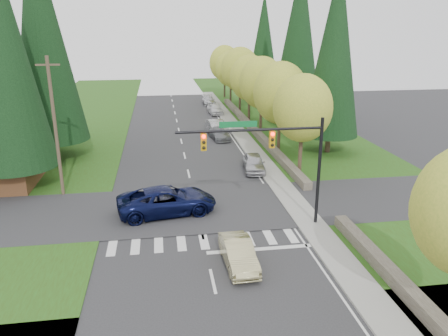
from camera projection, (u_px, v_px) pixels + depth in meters
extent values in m
plane|color=#28282B|center=(210.00, 270.00, 22.27)|extent=(120.00, 120.00, 0.00)
cube|color=#2C4512|center=(317.00, 152.00, 42.90)|extent=(14.00, 110.00, 0.06)
cube|color=#2C4512|center=(41.00, 164.00, 39.23)|extent=(14.00, 110.00, 0.06)
cube|color=#28282B|center=(197.00, 209.00, 29.79)|extent=(120.00, 8.00, 0.10)
cube|color=gray|center=(252.00, 149.00, 43.91)|extent=(1.80, 80.00, 0.13)
cube|color=gray|center=(244.00, 150.00, 43.79)|extent=(0.20, 80.00, 0.13)
cube|color=#4C4438|center=(399.00, 283.00, 20.56)|extent=(0.70, 14.00, 0.70)
cube|color=#4C4438|center=(252.00, 128.00, 51.58)|extent=(0.70, 40.00, 0.70)
cylinder|color=black|center=(319.00, 173.00, 26.46)|extent=(0.20, 0.20, 6.80)
cylinder|color=black|center=(250.00, 130.00, 24.99)|extent=(8.60, 0.16, 0.16)
cube|color=#0C662D|center=(238.00, 124.00, 24.83)|extent=(2.20, 0.04, 0.35)
cube|color=#BF8C0C|center=(272.00, 139.00, 25.36)|extent=(0.32, 0.24, 1.00)
sphere|color=#FF0C05|center=(273.00, 134.00, 25.12)|extent=(0.22, 0.22, 0.22)
cube|color=#BF8C0C|center=(204.00, 142.00, 24.80)|extent=(0.32, 0.24, 1.00)
sphere|color=#FF0C05|center=(204.00, 137.00, 24.55)|extent=(0.22, 0.22, 0.22)
cylinder|color=#473828|center=(55.00, 129.00, 30.66)|extent=(0.24, 0.24, 10.00)
cube|color=#473828|center=(48.00, 65.00, 29.30)|extent=(1.60, 0.10, 0.12)
cylinder|color=#38281C|center=(301.00, 147.00, 35.99)|extent=(0.32, 0.32, 4.76)
ellipsoid|color=olive|center=(303.00, 108.00, 34.99)|extent=(4.80, 4.80, 5.52)
cylinder|color=#38281C|center=(279.00, 127.00, 42.56)|extent=(0.32, 0.32, 4.93)
ellipsoid|color=olive|center=(281.00, 93.00, 41.53)|extent=(5.20, 5.20, 5.98)
cylinder|color=#38281C|center=(261.00, 113.00, 49.10)|extent=(0.32, 0.32, 5.04)
ellipsoid|color=olive|center=(262.00, 83.00, 48.04)|extent=(5.00, 5.00, 5.75)
cylinder|color=#38281C|center=(249.00, 104.00, 55.73)|extent=(0.32, 0.32, 4.82)
ellipsoid|color=olive|center=(250.00, 78.00, 54.72)|extent=(5.00, 5.00, 5.75)
cylinder|color=#38281C|center=(240.00, 94.00, 62.27)|extent=(0.32, 0.32, 5.15)
ellipsoid|color=olive|center=(240.00, 69.00, 61.19)|extent=(5.40, 5.40, 6.21)
cylinder|color=#38281C|center=(231.00, 89.00, 68.90)|extent=(0.32, 0.32, 4.70)
ellipsoid|color=olive|center=(231.00, 69.00, 67.91)|extent=(4.80, 4.80, 5.52)
cylinder|color=#38281C|center=(225.00, 83.00, 75.45)|extent=(0.32, 0.32, 4.98)
ellipsoid|color=olive|center=(225.00, 63.00, 74.40)|extent=(5.20, 5.20, 5.98)
cylinder|color=#38281C|center=(20.00, 176.00, 33.29)|extent=(0.50, 0.50, 2.00)
cylinder|color=#38281C|center=(56.00, 148.00, 40.95)|extent=(0.50, 0.50, 2.00)
cone|color=black|center=(41.00, 33.00, 37.76)|extent=(6.46, 6.46, 19.00)
cylinder|color=#38281C|center=(48.00, 134.00, 46.31)|extent=(0.50, 0.50, 2.00)
cone|color=black|center=(37.00, 43.00, 43.43)|extent=(5.78, 5.78, 17.00)
cylinder|color=#38281C|center=(328.00, 143.00, 42.74)|extent=(0.50, 0.50, 2.00)
cone|color=black|center=(335.00, 50.00, 40.01)|extent=(5.44, 5.44, 16.00)
cylinder|color=#38281C|center=(295.00, 115.00, 56.04)|extent=(0.50, 0.50, 2.00)
cone|color=black|center=(299.00, 35.00, 53.01)|extent=(6.12, 6.12, 18.00)
cylinder|color=#38281C|center=(262.00, 98.00, 69.07)|extent=(0.50, 0.50, 2.00)
cone|color=black|center=(264.00, 44.00, 66.49)|extent=(5.10, 5.10, 15.00)
imported|color=#C0B780|center=(239.00, 253.00, 22.56)|extent=(1.60, 4.18, 1.36)
imported|color=#0B1038|center=(167.00, 201.00, 28.79)|extent=(6.88, 4.00, 1.80)
imported|color=#B4B3B9|center=(254.00, 163.00, 37.34)|extent=(2.16, 4.43, 1.46)
imported|color=slate|center=(219.00, 134.00, 47.91)|extent=(2.28, 4.48, 1.25)
imported|color=#9E9EA2|center=(217.00, 128.00, 49.88)|extent=(2.33, 5.12, 1.63)
imported|color=silver|center=(215.00, 109.00, 61.49)|extent=(2.08, 4.45, 1.47)
imported|color=#AEAFB3|center=(209.00, 101.00, 68.98)|extent=(1.85, 4.50, 1.30)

